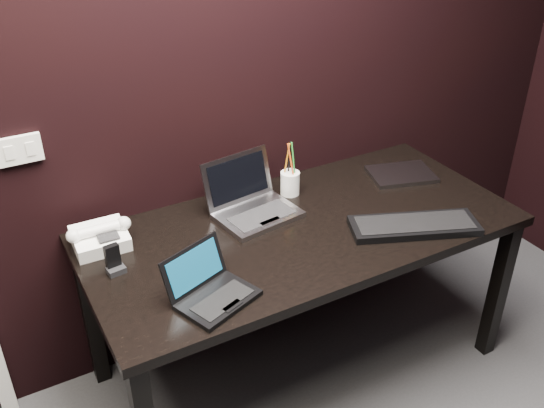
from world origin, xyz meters
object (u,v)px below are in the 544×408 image
ext_keyboard (414,226)px  desk_phone (100,237)px  silver_laptop (252,205)px  desk (302,242)px  closed_laptop (401,174)px  pen_cup (290,182)px  netbook (211,290)px  mobile_phone (114,262)px

ext_keyboard → desk_phone: desk_phone is taller
silver_laptop → desk: bearing=-53.3°
closed_laptop → pen_cup: (-0.52, 0.11, 0.05)m
ext_keyboard → pen_cup: 0.55m
desk → desk_phone: 0.78m
netbook → closed_laptop: (1.10, 0.37, -0.02)m
silver_laptop → pen_cup: bearing=17.6°
silver_laptop → desk_phone: 0.60m
netbook → desk_phone: 0.53m
closed_laptop → mobile_phone: bearing=-177.1°
desk → closed_laptop: closed_laptop is taller
netbook → closed_laptop: size_ratio=0.94×
ext_keyboard → mobile_phone: mobile_phone is taller
desk → netbook: bearing=-154.9°
silver_laptop → closed_laptop: (0.73, -0.04, -0.03)m
closed_laptop → netbook: bearing=-161.6°
netbook → ext_keyboard: netbook is taller
desk → pen_cup: bearing=70.6°
netbook → closed_laptop: 1.16m
netbook → silver_laptop: 0.55m
desk_phone → mobile_phone: size_ratio=2.25×
desk → pen_cup: 0.29m
desk_phone → mobile_phone: (0.00, -0.17, -0.00)m
netbook → mobile_phone: bearing=128.2°
mobile_phone → desk: bearing=-5.3°
netbook → pen_cup: (0.58, 0.47, 0.02)m
closed_laptop → pen_cup: 0.53m
desk → mobile_phone: mobile_phone is taller
silver_laptop → mobile_phone: (-0.60, -0.11, -0.00)m
desk_phone → mobile_phone: bearing=-89.8°
desk_phone → pen_cup: pen_cup is taller
closed_laptop → desk_phone: desk_phone is taller
desk_phone → ext_keyboard: bearing=-23.3°
ext_keyboard → pen_cup: (-0.28, 0.48, 0.04)m
ext_keyboard → desk_phone: bearing=156.7°
silver_laptop → mobile_phone: size_ratio=3.31×
silver_laptop → ext_keyboard: 0.64m
desk → desk_phone: (-0.73, 0.24, 0.12)m
silver_laptop → mobile_phone: silver_laptop is taller
desk_phone → silver_laptop: bearing=-6.1°
closed_laptop → mobile_phone: size_ratio=3.09×
ext_keyboard → desk: bearing=147.5°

